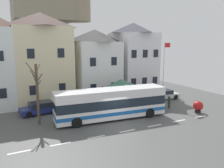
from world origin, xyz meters
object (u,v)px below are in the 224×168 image
Objects in this scene: bus_shelter at (121,84)px; pedestrian_02 at (161,102)px; hilltop_castle at (46,46)px; bare_tree_00 at (37,92)px; pedestrian_00 at (155,101)px; harbour_buoy at (198,106)px; parked_car_02 at (40,108)px; pedestrian_01 at (158,99)px; transit_bus at (111,104)px; townhouse_02 at (95,64)px; townhouse_03 at (133,58)px; parked_car_00 at (164,94)px; public_bench at (125,97)px; flagpole at (164,69)px; townhouse_01 at (42,58)px; parked_car_03 at (130,97)px; pedestrian_03 at (169,101)px.

pedestrian_02 is at bearing -44.16° from bus_shelter.
bare_tree_00 is (-5.88, -27.33, -3.94)m from hilltop_castle.
pedestrian_00 is 1.19× the size of harbour_buoy.
pedestrian_01 is at bearing 157.86° from parked_car_02.
transit_bus is 8.20m from parked_car_02.
bare_tree_00 is at bearing -137.78° from townhouse_02.
townhouse_03 is 6.72× the size of pedestrian_02.
parked_car_00 is (7.96, -5.74, -4.17)m from townhouse_02.
pedestrian_02 is (3.53, -3.42, -1.93)m from bus_shelter.
harbour_buoy reaches higher than public_bench.
parked_car_02 is 2.61× the size of public_bench.
flagpole reaches higher than pedestrian_02.
townhouse_03 is 6.79× the size of pedestrian_01.
pedestrian_02 is 13.77m from bare_tree_00.
bare_tree_00 is at bearing -102.15° from hilltop_castle.
townhouse_01 is at bearing 157.13° from public_bench.
townhouse_01 is at bearing 150.30° from parked_car_03.
harbour_buoy is (4.44, -7.33, 0.04)m from parked_car_03.
pedestrian_03 is at bearing -112.58° from flagpole.
parked_car_03 is (6.28, -24.12, -6.38)m from hilltop_castle.
harbour_buoy is (7.31, -12.56, -4.04)m from townhouse_02.
pedestrian_01 reaches higher than public_bench.
townhouse_01 reaches higher than harbour_buoy.
townhouse_03 reaches higher than bare_tree_00.
townhouse_01 is 7.17× the size of pedestrian_00.
townhouse_03 is 6.60× the size of public_bench.
bus_shelter is at bearing -39.61° from townhouse_01.
bus_shelter is 0.78× the size of parked_car_03.
townhouse_03 reaches higher than pedestrian_00.
parked_car_03 is (2.18, 1.26, -2.17)m from bus_shelter.
townhouse_03 is 6.83× the size of pedestrian_03.
parked_car_03 is at bearing 106.47° from pedestrian_00.
transit_bus is 2.78× the size of parked_car_00.
pedestrian_01 is (12.24, -8.64, -4.85)m from townhouse_01.
parked_car_00 is at bearing 59.01° from pedestrian_03.
flagpole is at bearing -28.14° from townhouse_01.
townhouse_01 is 15.74m from pedestrian_01.
parked_car_02 is 17.69m from harbour_buoy.
bare_tree_00 is at bearing -175.88° from flagpole.
townhouse_02 reaches higher than parked_car_02.
townhouse_01 reaches higher than pedestrian_01.
transit_bus is at bearing -153.79° from parked_car_00.
parked_car_03 reaches higher than harbour_buoy.
public_bench is (9.98, -4.21, -5.29)m from townhouse_01.
parked_car_00 is 0.99× the size of parked_car_02.
hilltop_castle reaches higher than parked_car_02.
townhouse_02 reaches higher than flagpole.
parked_car_02 is 15.01m from pedestrian_03.
townhouse_02 is at bearing 116.81° from parked_car_03.
townhouse_02 is at bearing 42.22° from bare_tree_00.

